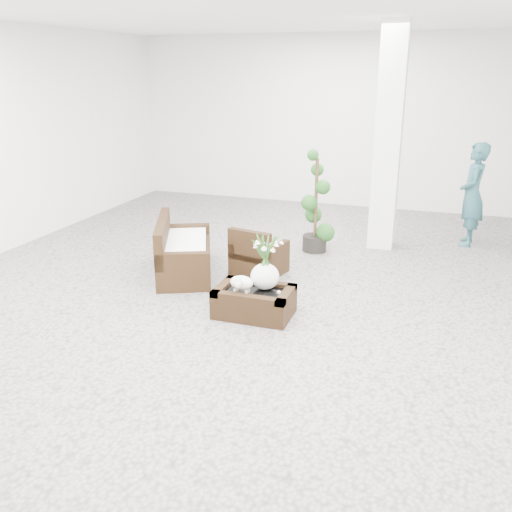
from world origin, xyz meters
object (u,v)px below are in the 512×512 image
(armchair, at_px, (259,250))
(coffee_table, at_px, (254,303))
(loveseat, at_px, (185,247))
(topiary, at_px, (316,202))

(armchair, bearing_deg, coffee_table, 118.53)
(coffee_table, xyz_separation_m, loveseat, (-1.40, 1.02, 0.24))
(loveseat, distance_m, topiary, 2.26)
(coffee_table, relative_size, armchair, 1.28)
(coffee_table, xyz_separation_m, armchair, (-0.40, 1.37, 0.19))
(armchair, distance_m, loveseat, 1.06)
(armchair, height_order, loveseat, loveseat)
(loveseat, bearing_deg, armchair, -94.70)
(armchair, xyz_separation_m, topiary, (0.51, 1.28, 0.45))
(loveseat, bearing_deg, coffee_table, -149.84)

